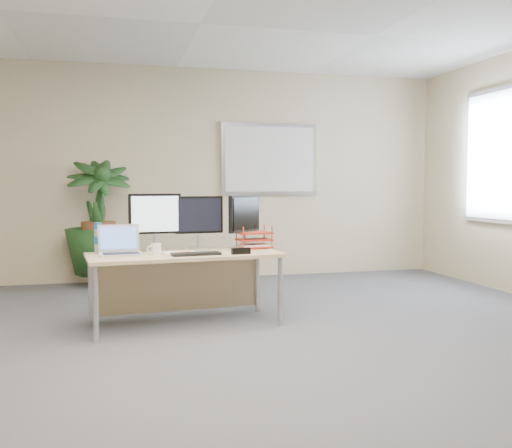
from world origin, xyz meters
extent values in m
plane|color=#434348|center=(0.00, 0.00, 0.00)|extent=(8.00, 8.00, 0.00)
cube|color=beige|center=(0.00, 4.00, 1.35)|extent=(7.00, 0.04, 2.70)
cube|color=#B7B7BD|center=(1.20, 3.97, 1.55)|extent=(1.30, 0.03, 0.95)
cube|color=silver|center=(1.20, 3.95, 1.55)|extent=(1.20, 0.01, 0.85)
cube|color=#B7B7BD|center=(3.47, 2.30, 1.55)|extent=(0.03, 1.30, 1.55)
cube|color=silver|center=(3.45, 2.30, 1.55)|extent=(0.01, 1.20, 1.45)
cube|color=tan|center=(-0.22, 1.55, 0.61)|extent=(1.70, 0.85, 0.03)
cube|color=tan|center=(-0.25, 1.86, 0.30)|extent=(1.53, 0.18, 0.48)
cylinder|color=#ADACB1|center=(-0.95, 1.18, 0.30)|extent=(0.04, 0.04, 0.60)
cylinder|color=#ADACB1|center=(0.57, 1.33, 0.30)|extent=(0.04, 0.04, 0.60)
cylinder|color=#ADACB1|center=(-1.01, 1.77, 0.30)|extent=(0.04, 0.04, 0.60)
cylinder|color=#ADACB1|center=(0.52, 1.92, 0.30)|extent=(0.04, 0.04, 0.60)
imported|color=#153A17|center=(-0.99, 3.67, 0.75)|extent=(0.96, 0.96, 1.50)
cylinder|color=#ADACB1|center=(-0.46, 1.76, 0.64)|extent=(0.21, 0.21, 0.02)
cylinder|color=#ADACB1|center=(-0.46, 1.76, 0.71)|extent=(0.04, 0.04, 0.12)
cube|color=black|center=(-0.46, 1.76, 0.96)|extent=(0.46, 0.09, 0.35)
cube|color=silver|center=(-0.45, 1.73, 0.96)|extent=(0.41, 0.05, 0.31)
cylinder|color=#ADACB1|center=(-0.06, 1.80, 0.64)|extent=(0.20, 0.20, 0.02)
cylinder|color=#ADACB1|center=(-0.06, 1.80, 0.71)|extent=(0.04, 0.04, 0.12)
cube|color=black|center=(-0.06, 1.80, 0.95)|extent=(0.44, 0.08, 0.34)
cube|color=black|center=(-0.05, 1.77, 0.95)|extent=(0.39, 0.04, 0.30)
cylinder|color=#ADACB1|center=(0.37, 1.82, 0.64)|extent=(0.20, 0.20, 0.02)
cylinder|color=#ADACB1|center=(0.37, 1.82, 0.71)|extent=(0.04, 0.04, 0.12)
cube|color=black|center=(0.37, 1.82, 0.95)|extent=(0.35, 0.32, 0.34)
cube|color=black|center=(0.38, 1.80, 0.95)|extent=(0.30, 0.27, 0.30)
cube|color=silver|center=(-0.76, 1.52, 0.64)|extent=(0.37, 0.27, 0.02)
cube|color=black|center=(-0.75, 1.51, 0.65)|extent=(0.31, 0.19, 0.00)
cube|color=silver|center=(-0.77, 1.67, 0.76)|extent=(0.35, 0.09, 0.23)
cube|color=#547CD8|center=(-0.77, 1.66, 0.76)|extent=(0.31, 0.07, 0.19)
cube|color=black|center=(-0.15, 1.39, 0.64)|extent=(0.42, 0.18, 0.02)
cylinder|color=white|center=(-0.47, 1.50, 0.68)|extent=(0.08, 0.08, 0.09)
torus|color=white|center=(-0.51, 1.50, 0.68)|extent=(0.07, 0.02, 0.06)
cube|color=white|center=(-0.26, 1.52, 0.63)|extent=(0.30, 0.24, 0.01)
cylinder|color=orange|center=(-0.23, 1.53, 0.64)|extent=(0.13, 0.07, 0.01)
cylinder|color=yellow|center=(-0.08, 1.49, 0.64)|extent=(0.12, 0.02, 0.02)
cylinder|color=#AEBECD|center=(-0.94, 1.72, 0.73)|extent=(0.07, 0.07, 0.21)
cylinder|color=blue|center=(-0.94, 1.72, 0.87)|extent=(0.06, 0.06, 0.06)
cylinder|color=blue|center=(-0.94, 1.72, 0.74)|extent=(0.07, 0.07, 0.07)
cube|color=#A92814|center=(0.45, 1.79, 0.64)|extent=(0.33, 0.26, 0.01)
cube|color=#A92814|center=(0.45, 1.79, 0.71)|extent=(0.33, 0.26, 0.01)
cube|color=#A92814|center=(0.45, 1.79, 0.77)|extent=(0.33, 0.26, 0.01)
cube|color=white|center=(0.45, 1.79, 0.66)|extent=(0.30, 0.23, 0.02)
cube|color=black|center=(0.23, 1.37, 0.66)|extent=(0.17, 0.06, 0.05)
camera|label=1|loc=(-0.81, -3.33, 1.22)|focal=40.00mm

